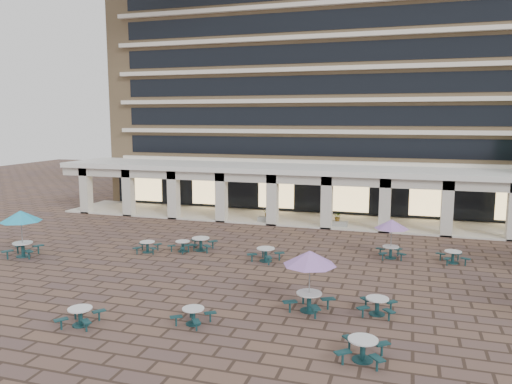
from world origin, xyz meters
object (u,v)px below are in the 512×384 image
(picnic_table_2, at_px, (377,305))
(planter_right, at_px, (338,222))
(planter_left, at_px, (268,218))
(picnic_table_1, at_px, (80,315))

(picnic_table_2, xyz_separation_m, planter_right, (-3.99, 16.49, 0.01))
(planter_left, bearing_deg, picnic_table_1, -94.70)
(picnic_table_1, xyz_separation_m, planter_left, (1.74, 21.17, 0.00))
(planter_left, distance_m, planter_right, 5.54)
(picnic_table_1, bearing_deg, planter_right, 63.32)
(picnic_table_1, relative_size, planter_left, 1.18)
(picnic_table_2, distance_m, planter_right, 16.97)
(planter_right, bearing_deg, picnic_table_1, -108.98)
(picnic_table_2, bearing_deg, picnic_table_1, -155.77)
(picnic_table_2, bearing_deg, planter_left, 121.74)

